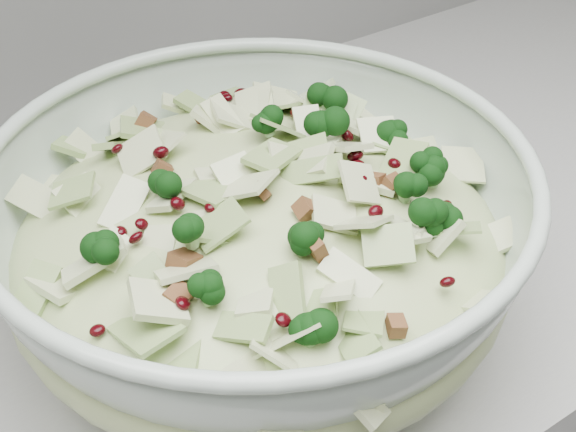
{
  "coord_description": "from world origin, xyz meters",
  "views": [
    {
      "loc": [
        -0.38,
        1.21,
        1.37
      ],
      "look_at": [
        -0.12,
        1.58,
        1.01
      ],
      "focal_mm": 50.0,
      "sensor_mm": 36.0,
      "label": 1
    }
  ],
  "objects": [
    {
      "name": "mixing_bowl",
      "position": [
        -0.14,
        1.6,
        0.98
      ],
      "size": [
        0.45,
        0.45,
        0.16
      ],
      "rotation": [
        0.0,
        0.0,
        0.16
      ],
      "color": "#B1C3B4",
      "rests_on": "counter"
    },
    {
      "name": "salad",
      "position": [
        -0.14,
        1.6,
        1.01
      ],
      "size": [
        0.42,
        0.42,
        0.16
      ],
      "rotation": [
        0.0,
        0.0,
        0.17
      ],
      "color": "#BCCA8A",
      "rests_on": "mixing_bowl"
    }
  ]
}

